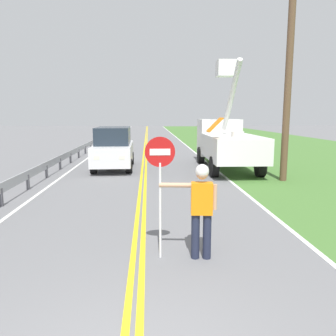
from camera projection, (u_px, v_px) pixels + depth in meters
grass_verge_right at (310, 153)px, 23.66m from camera, size 16.00×110.00×0.01m
centerline_yellow_left at (144, 155)px, 22.98m from camera, size 0.11×110.00×0.01m
centerline_yellow_right at (146, 155)px, 22.99m from camera, size 0.11×110.00×0.01m
edge_line_right at (197, 154)px, 23.19m from camera, size 0.12×110.00×0.01m
edge_line_left at (92, 155)px, 22.77m from camera, size 0.12×110.00×0.01m
flagger_worker at (201, 205)px, 6.29m from camera, size 1.08×0.28×1.83m
stop_sign_paddle at (160, 170)px, 6.21m from camera, size 0.56×0.04×2.33m
utility_bucket_truck at (226, 141)px, 17.11m from camera, size 2.78×6.85×5.43m
oncoming_suv_nearest at (114, 148)px, 16.95m from camera, size 1.98×4.64×2.10m
utility_pole_near at (289, 74)px, 13.33m from camera, size 1.80×0.28×8.30m
guardrail_left_shoulder at (65, 156)px, 17.89m from camera, size 0.10×32.00×0.71m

